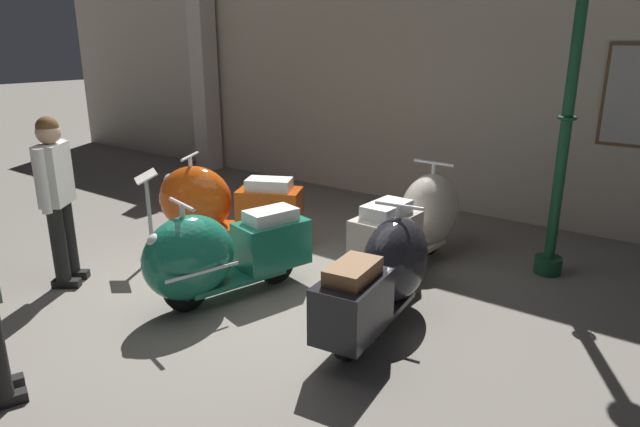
{
  "coord_description": "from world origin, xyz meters",
  "views": [
    {
      "loc": [
        3.58,
        -3.64,
        2.39
      ],
      "look_at": [
        0.27,
        0.78,
        0.67
      ],
      "focal_mm": 31.31,
      "sensor_mm": 36.0,
      "label": 1
    }
  ],
  "objects_px": {
    "scooter_2": "(417,220)",
    "scooter_3": "(384,274)",
    "visitor_1": "(56,190)",
    "scooter_0": "(218,203)",
    "scooter_1": "(216,254)",
    "info_stanchion": "(150,223)",
    "lamppost": "(570,98)"
  },
  "relations": [
    {
      "from": "lamppost",
      "to": "visitor_1",
      "type": "relative_size",
      "value": 1.85
    },
    {
      "from": "scooter_1",
      "to": "lamppost",
      "type": "relative_size",
      "value": 0.56
    },
    {
      "from": "scooter_3",
      "to": "scooter_0",
      "type": "bearing_deg",
      "value": 70.0
    },
    {
      "from": "scooter_3",
      "to": "info_stanchion",
      "type": "relative_size",
      "value": 1.68
    },
    {
      "from": "scooter_0",
      "to": "visitor_1",
      "type": "relative_size",
      "value": 1.06
    },
    {
      "from": "scooter_3",
      "to": "info_stanchion",
      "type": "distance_m",
      "value": 2.89
    },
    {
      "from": "lamppost",
      "to": "info_stanchion",
      "type": "relative_size",
      "value": 3.1
    },
    {
      "from": "scooter_0",
      "to": "lamppost",
      "type": "bearing_deg",
      "value": 175.04
    },
    {
      "from": "scooter_0",
      "to": "info_stanchion",
      "type": "xyz_separation_m",
      "value": [
        -0.2,
        -0.85,
        -0.07
      ]
    },
    {
      "from": "scooter_2",
      "to": "scooter_3",
      "type": "relative_size",
      "value": 1.06
    },
    {
      "from": "scooter_3",
      "to": "visitor_1",
      "type": "relative_size",
      "value": 1.0
    },
    {
      "from": "scooter_2",
      "to": "visitor_1",
      "type": "relative_size",
      "value": 1.06
    },
    {
      "from": "scooter_2",
      "to": "scooter_1",
      "type": "bearing_deg",
      "value": 153.05
    },
    {
      "from": "scooter_3",
      "to": "scooter_1",
      "type": "bearing_deg",
      "value": 103.06
    },
    {
      "from": "info_stanchion",
      "to": "scooter_2",
      "type": "bearing_deg",
      "value": 34.69
    },
    {
      "from": "scooter_1",
      "to": "scooter_2",
      "type": "relative_size",
      "value": 0.97
    },
    {
      "from": "lamppost",
      "to": "scooter_1",
      "type": "bearing_deg",
      "value": -132.29
    },
    {
      "from": "scooter_2",
      "to": "visitor_1",
      "type": "bearing_deg",
      "value": 136.51
    },
    {
      "from": "scooter_0",
      "to": "scooter_2",
      "type": "bearing_deg",
      "value": 173.76
    },
    {
      "from": "scooter_1",
      "to": "info_stanchion",
      "type": "bearing_deg",
      "value": -87.55
    },
    {
      "from": "scooter_1",
      "to": "info_stanchion",
      "type": "xyz_separation_m",
      "value": [
        -1.39,
        0.3,
        -0.05
      ]
    },
    {
      "from": "scooter_2",
      "to": "scooter_3",
      "type": "height_order",
      "value": "scooter_2"
    },
    {
      "from": "scooter_3",
      "to": "scooter_2",
      "type": "bearing_deg",
      "value": 8.74
    },
    {
      "from": "visitor_1",
      "to": "info_stanchion",
      "type": "bearing_deg",
      "value": 43.85
    },
    {
      "from": "scooter_2",
      "to": "visitor_1",
      "type": "height_order",
      "value": "visitor_1"
    },
    {
      "from": "scooter_0",
      "to": "scooter_1",
      "type": "relative_size",
      "value": 1.03
    },
    {
      "from": "scooter_1",
      "to": "scooter_2",
      "type": "xyz_separation_m",
      "value": [
        1.06,
        2.0,
        0.03
      ]
    },
    {
      "from": "scooter_0",
      "to": "scooter_2",
      "type": "height_order",
      "value": "scooter_2"
    },
    {
      "from": "scooter_0",
      "to": "scooter_1",
      "type": "bearing_deg",
      "value": 109.32
    },
    {
      "from": "scooter_2",
      "to": "scooter_3",
      "type": "distance_m",
      "value": 1.5
    },
    {
      "from": "visitor_1",
      "to": "scooter_1",
      "type": "bearing_deg",
      "value": -15.07
    },
    {
      "from": "scooter_0",
      "to": "visitor_1",
      "type": "bearing_deg",
      "value": 52.46
    }
  ]
}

